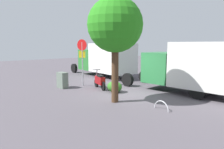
# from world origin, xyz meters

# --- Properties ---
(ground_plane) EXTENTS (60.00, 60.00, 0.00)m
(ground_plane) POSITION_xyz_m (0.00, 0.00, 0.00)
(ground_plane) COLOR #4D474E
(box_truck_near) EXTENTS (8.10, 2.77, 3.00)m
(box_truck_near) POSITION_xyz_m (-2.88, -2.99, 1.65)
(box_truck_near) COLOR black
(box_truck_near) RESTS_ON ground
(box_truck_far) EXTENTS (7.41, 2.32, 2.93)m
(box_truck_far) POSITION_xyz_m (5.98, -3.41, 1.61)
(box_truck_far) COLOR black
(box_truck_far) RESTS_ON ground
(motorcycle) EXTENTS (1.77, 0.75, 1.20)m
(motorcycle) POSITION_xyz_m (1.97, 0.25, 0.52)
(motorcycle) COLOR black
(motorcycle) RESTS_ON ground
(stop_sign) EXTENTS (0.71, 0.33, 3.20)m
(stop_sign) POSITION_xyz_m (3.53, 0.56, 2.13)
(stop_sign) COLOR #9E9EA3
(stop_sign) RESTS_ON ground
(street_tree) EXTENTS (2.68, 2.68, 5.15)m
(street_tree) POSITION_xyz_m (-1.08, 1.60, 3.77)
(street_tree) COLOR #47301E
(street_tree) RESTS_ON ground
(utility_cabinet) EXTENTS (0.79, 0.49, 1.04)m
(utility_cabinet) POSITION_xyz_m (3.77, 1.98, 0.52)
(utility_cabinet) COLOR slate
(utility_cabinet) RESTS_ON ground
(bike_rack_hoop) EXTENTS (0.85, 0.13, 0.85)m
(bike_rack_hoop) POSITION_xyz_m (-3.41, 0.91, 0.00)
(bike_rack_hoop) COLOR #B7B7BC
(bike_rack_hoop) RESTS_ON ground
(shrub_near_sign) EXTENTS (0.99, 0.81, 0.67)m
(shrub_near_sign) POSITION_xyz_m (0.60, 0.17, 0.34)
(shrub_near_sign) COLOR #2C671F
(shrub_near_sign) RESTS_ON ground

